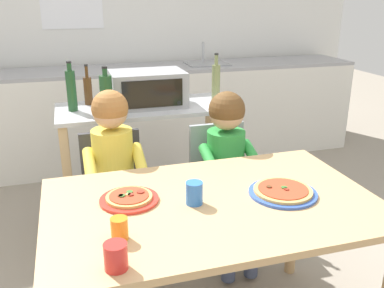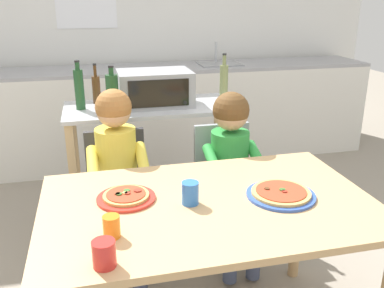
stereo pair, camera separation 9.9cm
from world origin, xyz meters
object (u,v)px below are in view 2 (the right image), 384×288
Objects in this scene: drinking_cup_orange at (112,227)px; bottle_brown_beer at (224,81)px; bottle_slim_sauce at (79,88)px; child_in_yellow_shirt at (118,165)px; bottle_clear_vinegar at (96,89)px; child_in_green_shirt at (233,158)px; toaster_oven at (155,88)px; dining_chair_left at (118,191)px; pizza_plate_blue_rimmed at (281,194)px; drinking_cup_red at (104,254)px; kitchen_island_cart at (153,146)px; dining_table at (209,222)px; dining_chair_right at (225,182)px; pizza_plate_red_rimmed at (126,197)px; drinking_cup_blue at (190,193)px; bottle_tall_green_wine at (113,95)px.

bottle_brown_beer is at bearing 58.62° from drinking_cup_orange.
bottle_slim_sauce is 0.69m from child_in_yellow_shirt.
child_in_green_shirt is (0.72, -0.75, -0.28)m from bottle_clear_vinegar.
toaster_oven reaches higher than dining_chair_left.
pizza_plate_blue_rimmed is 0.82m from drinking_cup_red.
kitchen_island_cart reaches higher than dining_table.
bottle_clear_vinegar is 1.54m from drinking_cup_orange.
dining_chair_left is (-0.30, -0.47, -0.49)m from toaster_oven.
dining_table is at bearing -117.42° from child_in_green_shirt.
kitchen_island_cart is 0.66m from bottle_brown_beer.
dining_chair_right is 3.29× the size of pizza_plate_red_rimmed.
drinking_cup_red is at bearing -141.85° from dining_table.
dining_chair_right is at bearing 43.72° from pizza_plate_red_rimmed.
child_in_green_shirt is at bearing -58.35° from kitchen_island_cart.
toaster_oven is at bearing 28.30° from kitchen_island_cart.
bottle_slim_sauce is at bearing 109.62° from drinking_cup_blue.
drinking_cup_blue reaches higher than drinking_cup_red.
bottle_tall_green_wine is 0.49m from child_in_yellow_shirt.
bottle_clear_vinegar is at bearing 117.54° from pizza_plate_blue_rimmed.
dining_chair_left reaches higher than pizza_plate_blue_rimmed.
bottle_slim_sauce is (-0.48, 0.00, 0.02)m from toaster_oven.
bottle_brown_beer is (0.51, 0.04, 0.42)m from kitchen_island_cart.
bottle_clear_vinegar is at bearing 156.48° from kitchen_island_cart.
bottle_slim_sauce is 0.29× the size of child_in_yellow_shirt.
toaster_oven is 1.48× the size of bottle_brown_beer.
pizza_plate_red_rimmed is (-0.33, 0.10, 0.11)m from dining_table.
dining_chair_left is (0.18, -0.47, -0.52)m from bottle_slim_sauce.
bottle_clear_vinegar is 1.07m from dining_chair_right.
dining_chair_right is at bearing -31.19° from bottle_slim_sauce.
pizza_plate_blue_rimmed is (0.34, -1.24, -0.22)m from toaster_oven.
bottle_brown_beer is at bearing 4.20° from kitchen_island_cart.
drinking_cup_orange is at bearing -94.37° from bottle_tall_green_wine.
child_in_green_shirt is 10.81× the size of drinking_cup_blue.
kitchen_island_cart is at bearing 75.85° from pizza_plate_red_rimmed.
bottle_tall_green_wine is 3.18× the size of drinking_cup_blue.
bottle_slim_sauce reaches higher than drinking_cup_orange.
child_in_yellow_shirt reaches higher than drinking_cup_red.
bottle_clear_vinegar is 0.77m from child_in_yellow_shirt.
bottle_clear_vinegar is 1.70m from drinking_cup_red.
drinking_cup_orange is (-0.35, -1.37, 0.21)m from kitchen_island_cart.
toaster_oven is at bearing -177.25° from bottle_brown_beer.
bottle_clear_vinegar is 0.35m from bottle_tall_green_wine.
pizza_plate_blue_rimmed is 3.54× the size of drinking_cup_orange.
bottle_brown_beer is 1.36m from dining_table.
pizza_plate_blue_rimmed is (-0.00, -0.74, 0.28)m from dining_chair_right.
pizza_plate_red_rimmed is (0.00, -0.64, 0.28)m from dining_chair_left.
bottle_brown_beer is 1.06m from dining_chair_left.
dining_chair_right is (0.37, -0.48, -0.09)m from kitchen_island_cart.
pizza_plate_blue_rimmed is (0.64, -0.13, 0.00)m from pizza_plate_red_rimmed.
kitchen_island_cart is 13.80× the size of drinking_cup_orange.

